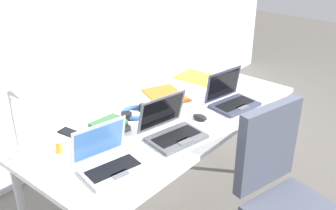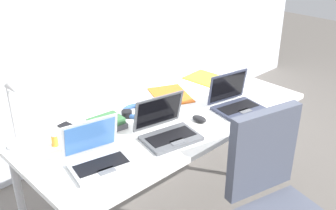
# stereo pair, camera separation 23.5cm
# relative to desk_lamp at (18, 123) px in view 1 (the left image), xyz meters

# --- Properties ---
(wall_back) EXTENTS (6.00, 0.13, 2.60)m
(wall_back) POSITION_rel_desk_lamp_xyz_m (0.80, 0.82, 0.36)
(wall_back) COLOR silver
(wall_back) RESTS_ON ground_plane
(desk) EXTENTS (1.80, 0.80, 0.74)m
(desk) POSITION_rel_desk_lamp_xyz_m (0.80, -0.28, -0.25)
(desk) COLOR white
(desk) RESTS_ON ground_plane
(desk_lamp) EXTENTS (0.12, 0.18, 0.40)m
(desk_lamp) POSITION_rel_desk_lamp_xyz_m (0.00, 0.00, 0.00)
(desk_lamp) COLOR white
(desk_lamp) RESTS_ON desk
(laptop_center) EXTENTS (0.35, 0.31, 0.22)m
(laptop_center) POSITION_rel_desk_lamp_xyz_m (0.63, -0.44, -0.15)
(laptop_center) COLOR #515459
(laptop_center) RESTS_ON desk
(laptop_far_corner) EXTENTS (0.33, 0.28, 0.22)m
(laptop_far_corner) POSITION_rel_desk_lamp_xyz_m (1.19, -0.48, -0.15)
(laptop_far_corner) COLOR #33384C
(laptop_far_corner) RESTS_ON desk
(laptop_mid_desk) EXTENTS (0.33, 0.30, 0.22)m
(laptop_mid_desk) POSITION_rel_desk_lamp_xyz_m (0.21, -0.40, -0.15)
(laptop_mid_desk) COLOR #B7BABC
(laptop_mid_desk) RESTS_ON desk
(computer_mouse) EXTENTS (0.06, 0.10, 0.03)m
(computer_mouse) POSITION_rel_desk_lamp_xyz_m (0.89, -0.44, -0.18)
(computer_mouse) COLOR black
(computer_mouse) RESTS_ON desk
(cell_phone) EXTENTS (0.08, 0.14, 0.01)m
(cell_phone) POSITION_rel_desk_lamp_xyz_m (0.29, 0.02, -0.19)
(cell_phone) COLOR black
(cell_phone) RESTS_ON desk
(headphones) EXTENTS (0.21, 0.18, 0.04)m
(headphones) POSITION_rel_desk_lamp_xyz_m (0.70, -0.10, -0.18)
(headphones) COLOR #335999
(headphones) RESTS_ON desk
(pill_bottle) EXTENTS (0.04, 0.04, 0.08)m
(pill_bottle) POSITION_rel_desk_lamp_xyz_m (0.14, -0.10, -0.16)
(pill_bottle) COLOR gold
(pill_bottle) RESTS_ON desk
(book_stack) EXTENTS (0.20, 0.16, 0.06)m
(book_stack) POSITION_rel_desk_lamp_xyz_m (0.45, -0.14, -0.16)
(book_stack) COLOR #4C4C51
(book_stack) RESTS_ON desk
(paper_folder_far_corner) EXTENTS (0.33, 0.38, 0.01)m
(paper_folder_far_corner) POSITION_rel_desk_lamp_xyz_m (1.03, -0.06, -0.19)
(paper_folder_far_corner) COLOR orange
(paper_folder_far_corner) RESTS_ON desk
(paper_folder_back_left) EXTENTS (0.25, 0.33, 0.01)m
(paper_folder_back_left) POSITION_rel_desk_lamp_xyz_m (1.43, -0.05, -0.19)
(paper_folder_back_left) COLOR gold
(paper_folder_back_left) RESTS_ON desk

